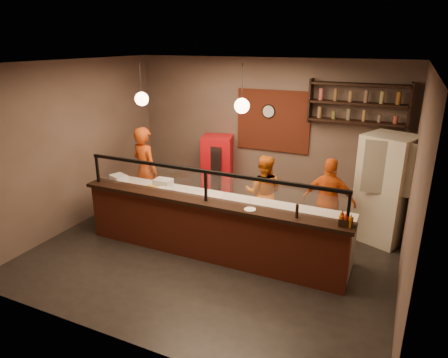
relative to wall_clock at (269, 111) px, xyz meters
The scene contains 29 objects.
floor 3.24m from the wall_clock, 92.33° to the right, with size 6.00×6.00×0.00m, color black.
ceiling 2.70m from the wall_clock, 92.33° to the right, with size 6.00×6.00×0.00m, color #372E2B.
wall_back 0.51m from the wall_clock, 158.20° to the left, with size 6.00×6.00×0.00m, color #6D5A50.
wall_left 3.99m from the wall_clock, 141.57° to the right, with size 5.00×5.00×0.00m, color #6D5A50.
wall_right 3.84m from the wall_clock, 40.31° to the right, with size 5.00×5.00×0.00m, color #6D5A50.
wall_front 4.99m from the wall_clock, 91.16° to the right, with size 6.00×6.00×0.00m, color #6D5A50.
brick_patch 0.22m from the wall_clock, ahead, with size 1.60×0.04×1.30m, color maroon.
service_counter 3.19m from the wall_clock, 92.08° to the right, with size 4.60×0.25×1.00m, color maroon.
counter_ledge 2.96m from the wall_clock, 92.08° to the right, with size 4.70×0.37×0.06m, color black.
worktop_cabinet 2.81m from the wall_clock, 92.53° to the right, with size 4.60×0.75×0.85m, color gray.
worktop 2.57m from the wall_clock, 92.53° to the right, with size 4.60×0.75×0.05m, color silver.
sneeze_guard 2.86m from the wall_clock, 92.08° to the right, with size 4.50×0.05×0.52m.
wall_shelving 1.83m from the wall_clock, ahead, with size 1.84×0.28×0.85m.
wall_clock is the anchor object (origin of this frame).
pendant_left 2.81m from the wall_clock, 125.30° to the right, with size 0.24×0.24×0.77m.
pendant_right 2.32m from the wall_clock, 82.44° to the right, with size 0.24×0.24×0.77m.
cook_left 2.89m from the wall_clock, 144.36° to the right, with size 0.68×0.45×1.87m, color #C84612.
cook_mid 1.90m from the wall_clock, 73.57° to the right, with size 0.73×0.57×1.50m, color #CE6213.
cook_right 2.46m from the wall_clock, 39.03° to the right, with size 0.94×0.39×1.60m, color #D85514.
fridge 2.84m from the wall_clock, 16.72° to the right, with size 0.83×0.77×1.98m, color beige.
red_cooler 1.74m from the wall_clock, 163.76° to the right, with size 0.66×0.60×1.53m, color #B70C13.
pizza_dough 2.50m from the wall_clock, 98.64° to the right, with size 0.49×0.49×0.01m, color silver.
prep_tub_a 3.40m from the wall_clock, 134.52° to the right, with size 0.31×0.25×0.16m, color white.
prep_tub_b 2.76m from the wall_clock, 121.68° to the right, with size 0.32×0.26×0.16m, color silver.
prep_tub_c 2.96m from the wall_clock, 112.04° to the right, with size 0.29×0.23×0.15m, color silver.
rolling_pin 2.94m from the wall_clock, 121.39° to the right, with size 0.06×0.06×0.35m, color yellow.
condiment_caddy 3.60m from the wall_clock, 52.63° to the right, with size 0.20×0.15×0.11m, color black.
pepper_mill 3.26m from the wall_clock, 63.20° to the right, with size 0.05×0.05×0.21m, color black.
small_plate 3.06m from the wall_clock, 76.38° to the right, with size 0.18×0.18×0.01m, color white.
Camera 1 is at (2.77, -5.63, 3.52)m, focal length 32.00 mm.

